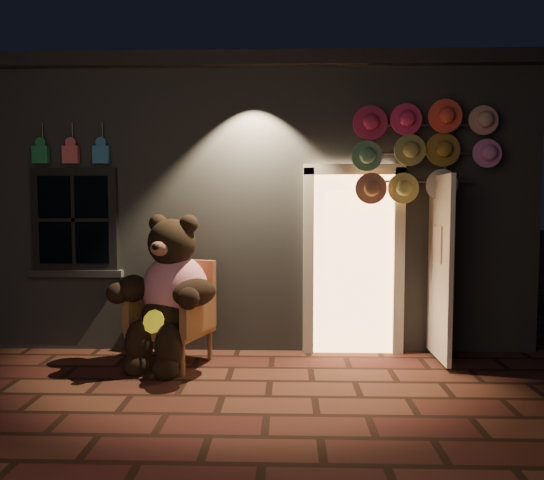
{
  "coord_description": "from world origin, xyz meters",
  "views": [
    {
      "loc": [
        0.58,
        -4.68,
        1.75
      ],
      "look_at": [
        0.42,
        1.0,
        1.35
      ],
      "focal_mm": 35.0,
      "sensor_mm": 36.0,
      "label": 1
    }
  ],
  "objects": [
    {
      "name": "ground",
      "position": [
        0.0,
        0.0,
        0.0
      ],
      "size": [
        60.0,
        60.0,
        0.0
      ],
      "primitive_type": "plane",
      "color": "#542E20",
      "rests_on": "ground"
    },
    {
      "name": "shop_building",
      "position": [
        0.0,
        3.99,
        1.74
      ],
      "size": [
        7.3,
        5.95,
        3.51
      ],
      "color": "slate",
      "rests_on": "ground"
    },
    {
      "name": "wicker_armchair",
      "position": [
        -0.64,
        1.01,
        0.56
      ],
      "size": [
        0.94,
        0.9,
        1.11
      ],
      "rotation": [
        0.0,
        0.0,
        -0.34
      ],
      "color": "brown",
      "rests_on": "ground"
    },
    {
      "name": "teddy_bear",
      "position": [
        -0.67,
        0.87,
        0.79
      ],
      "size": [
        1.13,
        1.06,
        1.66
      ],
      "rotation": [
        0.0,
        0.0,
        -0.34
      ],
      "color": "red",
      "rests_on": "ground"
    },
    {
      "name": "hat_rack",
      "position": [
        2.08,
        1.28,
        2.31
      ],
      "size": [
        1.61,
        0.22,
        2.85
      ],
      "color": "#59595E",
      "rests_on": "ground"
    }
  ]
}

